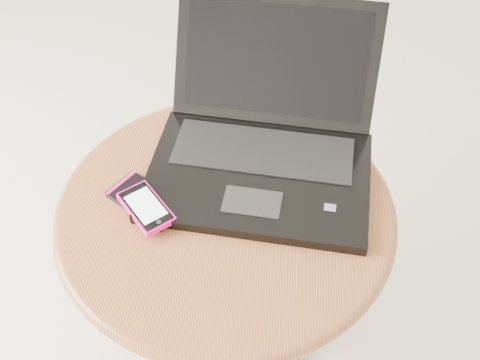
{
  "coord_description": "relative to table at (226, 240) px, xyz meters",
  "views": [
    {
      "loc": [
        0.11,
        -0.69,
        1.22
      ],
      "look_at": [
        0.06,
        -0.04,
        0.52
      ],
      "focal_mm": 44.1,
      "sensor_mm": 36.0,
      "label": 1
    }
  ],
  "objects": [
    {
      "name": "phone_black",
      "position": [
        -0.13,
        -0.01,
        0.1
      ],
      "size": [
        0.14,
        0.13,
        0.01
      ],
      "color": "black",
      "rests_on": "table"
    },
    {
      "name": "phone_pink",
      "position": [
        -0.13,
        -0.03,
        0.12
      ],
      "size": [
        0.11,
        0.12,
        0.01
      ],
      "color": "#FD099A",
      "rests_on": "phone_black"
    },
    {
      "name": "laptop",
      "position": [
        0.06,
        0.12,
        0.14
      ],
      "size": [
        0.41,
        0.42,
        0.22
      ],
      "color": "black",
      "rests_on": "table"
    },
    {
      "name": "table",
      "position": [
        0.0,
        0.0,
        0.0
      ],
      "size": [
        0.58,
        0.58,
        0.46
      ],
      "color": "#552F1B",
      "rests_on": "ground"
    }
  ]
}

